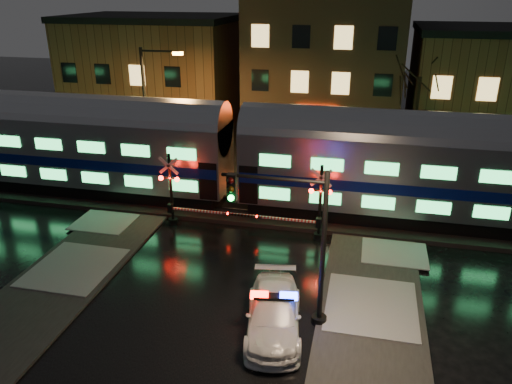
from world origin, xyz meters
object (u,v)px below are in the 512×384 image
Objects in this scene: police_car at (274,314)px; crossing_signal_right at (312,210)px; streetlight at (149,105)px; traffic_light at (296,245)px; crossing_signal_left at (177,197)px.

crossing_signal_right reaches higher than police_car.
police_car is 7.52m from crossing_signal_right.
streetlight is at bearing 149.30° from crossing_signal_right.
crossing_signal_right is 13.50m from streetlight.
crossing_signal_left is at bearing 150.74° from traffic_light.
crossing_signal_left is 8.56m from streetlight.
streetlight is (-10.82, 14.15, 4.09)m from police_car.
crossing_signal_left is 0.91× the size of traffic_light.
traffic_light reaches higher than crossing_signal_right.
traffic_light is at bearing 38.72° from police_car.
streetlight is (-11.46, 13.44, 1.56)m from traffic_light.
streetlight is at bearing 122.50° from crossing_signal_left.
traffic_light is at bearing -49.54° from streetlight.
crossing_signal_right and crossing_signal_left have the same top height.
crossing_signal_left is 0.66× the size of streetlight.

